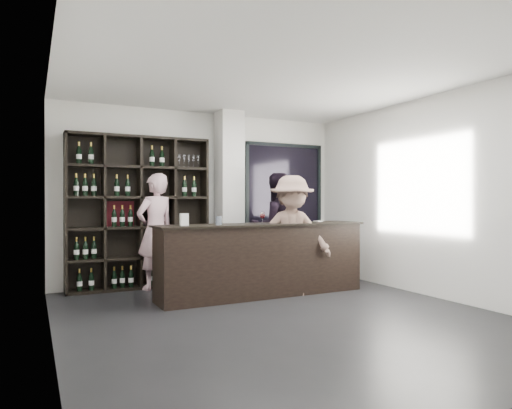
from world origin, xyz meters
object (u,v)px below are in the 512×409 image
taster_black (276,229)px  wine_shelf (139,212)px  taster_pink (155,231)px  tasting_counter (263,259)px  customer (292,235)px

taster_black → wine_shelf: bearing=-9.5°
taster_pink → taster_black: taster_black is taller
wine_shelf → taster_pink: size_ratio=1.32×
tasting_counter → customer: bearing=-22.0°
taster_black → customer: size_ratio=1.05×
wine_shelf → customer: bearing=-38.6°
customer → tasting_counter: bearing=177.6°
tasting_counter → taster_pink: size_ratio=1.76×
tasting_counter → customer: 0.55m
wine_shelf → tasting_counter: size_ratio=0.75×
taster_black → customer: (-0.18, -0.83, -0.04)m
tasting_counter → taster_black: size_ratio=1.73×
wine_shelf → taster_black: (2.08, -0.69, -0.28)m
wine_shelf → taster_black: bearing=-18.2°
taster_pink → tasting_counter: bearing=115.8°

